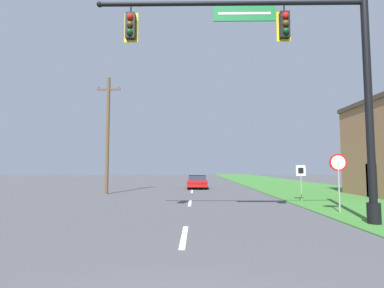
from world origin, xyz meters
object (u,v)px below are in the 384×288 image
(route_sign_post, at_px, (301,175))
(utility_pole_near, at_px, (108,133))
(car_ahead, at_px, (197,182))
(stop_sign, at_px, (338,169))
(signal_mast, at_px, (302,71))

(route_sign_post, relative_size, utility_pole_near, 0.23)
(car_ahead, distance_m, stop_sign, 16.68)
(car_ahead, height_order, utility_pole_near, utility_pole_near)
(signal_mast, height_order, route_sign_post, signal_mast)
(signal_mast, xyz_separation_m, utility_pole_near, (-10.39, 11.77, -0.83))
(route_sign_post, bearing_deg, car_ahead, 118.58)
(car_ahead, relative_size, utility_pole_near, 0.52)
(car_ahead, relative_size, stop_sign, 1.83)
(route_sign_post, height_order, utility_pole_near, utility_pole_near)
(signal_mast, relative_size, car_ahead, 2.16)
(route_sign_post, xyz_separation_m, utility_pole_near, (-12.74, 4.62, 3.01))
(utility_pole_near, bearing_deg, route_sign_post, -19.92)
(signal_mast, distance_m, stop_sign, 4.99)
(stop_sign, relative_size, utility_pole_near, 0.29)
(stop_sign, bearing_deg, car_ahead, 111.26)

